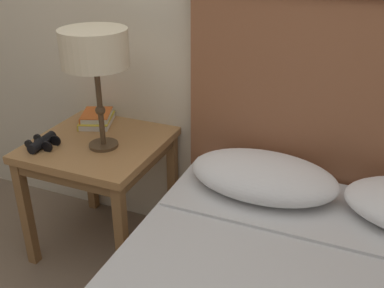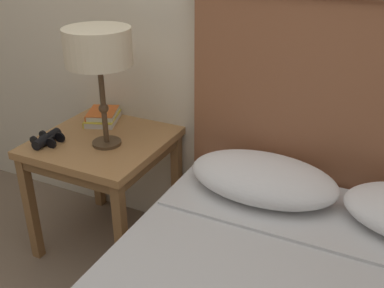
# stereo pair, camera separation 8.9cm
# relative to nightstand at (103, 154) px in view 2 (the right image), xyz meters

# --- Properties ---
(nightstand) EXTENTS (0.58, 0.58, 0.58)m
(nightstand) POSITION_rel_nightstand_xyz_m (0.00, 0.00, 0.00)
(nightstand) COLOR #AD7A47
(nightstand) RESTS_ON ground_plane
(table_lamp) EXTENTS (0.28, 0.28, 0.52)m
(table_lamp) POSITION_rel_nightstand_xyz_m (0.06, -0.04, 0.51)
(table_lamp) COLOR #4C3823
(table_lamp) RESTS_ON nightstand
(book_on_nightstand) EXTENTS (0.20, 0.23, 0.03)m
(book_on_nightstand) POSITION_rel_nightstand_xyz_m (-0.12, 0.17, 0.09)
(book_on_nightstand) COLOR silver
(book_on_nightstand) RESTS_ON nightstand
(book_stacked_on_top) EXTENTS (0.19, 0.21, 0.03)m
(book_stacked_on_top) POSITION_rel_nightstand_xyz_m (-0.12, 0.17, 0.12)
(book_stacked_on_top) COLOR silver
(book_stacked_on_top) RESTS_ON book_on_nightstand
(binoculars_pair) EXTENTS (0.14, 0.16, 0.05)m
(binoculars_pair) POSITION_rel_nightstand_xyz_m (-0.19, -0.15, 0.10)
(binoculars_pair) COLOR black
(binoculars_pair) RESTS_ON nightstand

